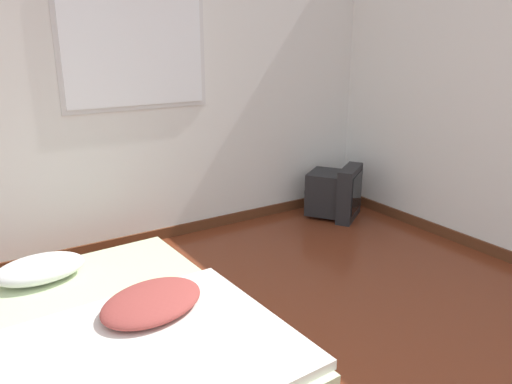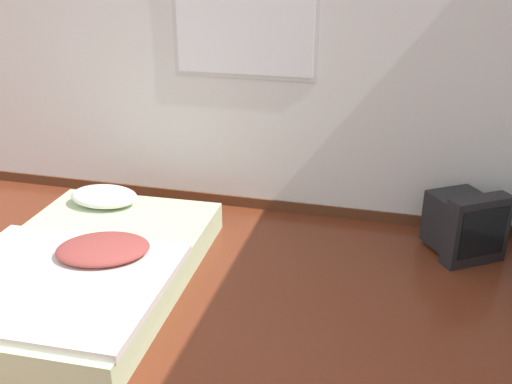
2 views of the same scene
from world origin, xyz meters
TOP-DOWN VIEW (x-y plane):
  - wall_back at (0.01, 2.89)m, footprint 7.80×0.08m
  - mattress_bed at (-0.10, 1.45)m, footprint 1.36×1.96m
  - crt_tv at (2.26, 2.49)m, footprint 0.58×0.59m

SIDE VIEW (x-z plane):
  - mattress_bed at x=-0.10m, z-range -0.04..0.31m
  - crt_tv at x=2.26m, z-range -0.01..0.47m
  - wall_back at x=0.01m, z-range -0.01..2.59m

